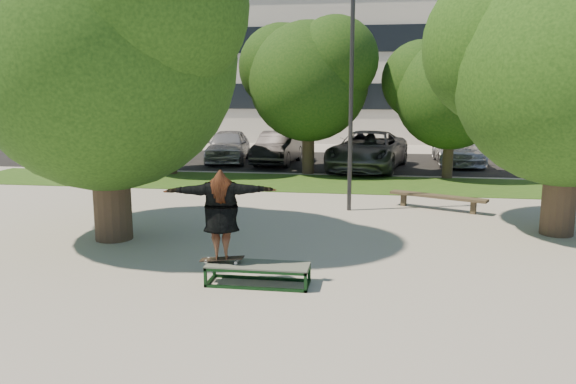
% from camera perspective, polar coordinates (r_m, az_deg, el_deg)
% --- Properties ---
extents(ground, '(120.00, 120.00, 0.00)m').
position_cam_1_polar(ground, '(11.41, -0.02, -6.92)').
color(ground, '#9B978F').
rests_on(ground, ground).
extents(grass_strip, '(30.00, 4.00, 0.02)m').
position_cam_1_polar(grass_strip, '(20.56, 6.78, 0.80)').
color(grass_strip, '#1C4313').
rests_on(grass_strip, ground).
extents(asphalt_strip, '(40.00, 8.00, 0.01)m').
position_cam_1_polar(asphalt_strip, '(27.03, 5.16, 3.09)').
color(asphalt_strip, black).
rests_on(asphalt_strip, ground).
extents(tree_left, '(6.96, 5.95, 7.12)m').
position_cam_1_polar(tree_left, '(13.31, -18.44, 14.29)').
color(tree_left, '#38281E').
rests_on(tree_left, ground).
extents(tree_right, '(6.24, 5.33, 6.51)m').
position_cam_1_polar(tree_right, '(14.51, 26.42, 12.09)').
color(tree_right, '#38281E').
rests_on(tree_right, ground).
extents(bg_tree_left, '(5.28, 4.51, 5.77)m').
position_cam_1_polar(bg_tree_left, '(23.34, -12.13, 10.95)').
color(bg_tree_left, '#38281E').
rests_on(bg_tree_left, ground).
extents(bg_tree_mid, '(5.76, 4.92, 6.24)m').
position_cam_1_polar(bg_tree_mid, '(23.02, 1.95, 11.88)').
color(bg_tree_mid, '#38281E').
rests_on(bg_tree_mid, ground).
extents(bg_tree_right, '(5.04, 4.31, 5.43)m').
position_cam_1_polar(bg_tree_right, '(22.51, 16.08, 10.19)').
color(bg_tree_right, '#38281E').
rests_on(bg_tree_right, ground).
extents(lamppost, '(0.25, 0.15, 6.11)m').
position_cam_1_polar(lamppost, '(15.78, 6.43, 9.41)').
color(lamppost, '#2D2D30').
rests_on(lamppost, ground).
extents(office_building, '(30.00, 14.12, 16.00)m').
position_cam_1_polar(office_building, '(43.15, 3.99, 16.42)').
color(office_building, beige).
rests_on(office_building, ground).
extents(grind_box, '(1.80, 0.60, 0.38)m').
position_cam_1_polar(grind_box, '(9.98, -3.06, -8.34)').
color(grind_box, black).
rests_on(grind_box, ground).
extents(skater_rig, '(2.01, 0.90, 1.66)m').
position_cam_1_polar(skater_rig, '(9.85, -6.83, -2.29)').
color(skater_rig, white).
rests_on(skater_rig, grind_box).
extents(bench, '(2.68, 1.50, 0.43)m').
position_cam_1_polar(bench, '(16.60, 14.95, -0.54)').
color(bench, '#443928').
rests_on(bench, ground).
extents(car_silver_a, '(2.41, 4.76, 1.55)m').
position_cam_1_polar(car_silver_a, '(26.92, -6.09, 4.70)').
color(car_silver_a, '#ABABB0').
rests_on(car_silver_a, asphalt_strip).
extents(car_dark, '(1.86, 4.62, 1.49)m').
position_cam_1_polar(car_dark, '(26.06, -1.02, 4.50)').
color(car_dark, black).
rests_on(car_dark, asphalt_strip).
extents(car_grey, '(3.78, 6.34, 1.65)m').
position_cam_1_polar(car_grey, '(24.40, 8.11, 4.19)').
color(car_grey, '#595A5E').
rests_on(car_grey, asphalt_strip).
extents(car_silver_b, '(2.11, 5.08, 1.47)m').
position_cam_1_polar(car_silver_b, '(27.18, 16.89, 4.27)').
color(car_silver_b, silver).
rests_on(car_silver_b, asphalt_strip).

